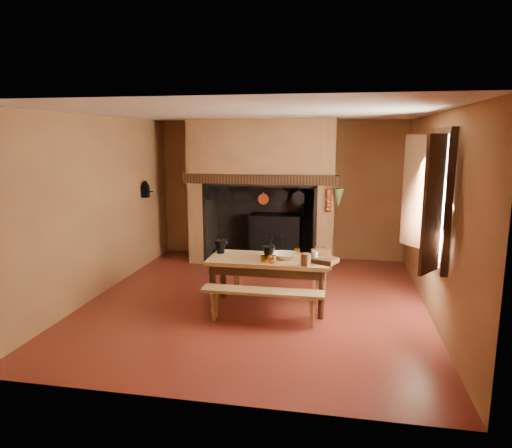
{
  "coord_description": "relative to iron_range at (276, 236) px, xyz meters",
  "views": [
    {
      "loc": [
        1.2,
        -6.51,
        2.46
      ],
      "look_at": [
        -0.06,
        0.3,
        1.14
      ],
      "focal_mm": 32.0,
      "sensor_mm": 36.0,
      "label": 1
    }
  ],
  "objects": [
    {
      "name": "bench_front",
      "position": [
        0.27,
        -3.24,
        -0.14
      ],
      "size": [
        1.64,
        0.29,
        0.46
      ],
      "color": "tan",
      "rests_on": "floor"
    },
    {
      "name": "coffee_grinder",
      "position": [
        0.27,
        -2.58,
        0.34
      ],
      "size": [
        0.18,
        0.14,
        0.21
      ],
      "rotation": [
        0.0,
        0.0,
        -0.07
      ],
      "color": "#3D2313",
      "rests_on": "work_table"
    },
    {
      "name": "wicker_basket",
      "position": [
        1.0,
        -2.57,
        0.34
      ],
      "size": [
        0.28,
        0.24,
        0.23
      ],
      "rotation": [
        0.0,
        0.0,
        0.35
      ],
      "color": "#4C2C16",
      "rests_on": "work_table"
    },
    {
      "name": "floor",
      "position": [
        0.04,
        -2.45,
        -0.48
      ],
      "size": [
        5.5,
        5.5,
        0.0
      ],
      "primitive_type": "plane",
      "color": "maroon",
      "rests_on": "ground"
    },
    {
      "name": "hearth_pans",
      "position": [
        -1.01,
        -0.23,
        -0.39
      ],
      "size": [
        0.51,
        0.62,
        0.2
      ],
      "color": "#B47729",
      "rests_on": "floor"
    },
    {
      "name": "stoneware_crock",
      "position": [
        0.82,
        -2.97,
        0.35
      ],
      "size": [
        0.15,
        0.15,
        0.17
      ],
      "primitive_type": "cylinder",
      "rotation": [
        0.0,
        0.0,
        -0.11
      ],
      "color": "#4E301D",
      "rests_on": "work_table"
    },
    {
      "name": "hanging_pans",
      "position": [
        -0.3,
        -0.64,
        0.88
      ],
      "size": [
        1.92,
        0.29,
        0.27
      ],
      "color": "black",
      "rests_on": "chimney_breast"
    },
    {
      "name": "wall_coffee_mill",
      "position": [
        -2.38,
        -0.9,
        1.03
      ],
      "size": [
        0.23,
        0.16,
        0.31
      ],
      "color": "black",
      "rests_on": "wall_left"
    },
    {
      "name": "glass_jar",
      "position": [
        0.93,
        -2.76,
        0.34
      ],
      "size": [
        0.1,
        0.1,
        0.15
      ],
      "primitive_type": "cylinder",
      "rotation": [
        0.0,
        0.0,
        -0.17
      ],
      "color": "beige",
      "rests_on": "work_table"
    },
    {
      "name": "window",
      "position": [
        2.39,
        -2.85,
        1.22
      ],
      "size": [
        0.39,
        1.75,
        1.76
      ],
      "color": "white",
      "rests_on": "wall_right"
    },
    {
      "name": "work_table",
      "position": [
        0.27,
        -2.67,
        0.15
      ],
      "size": [
        1.73,
        0.77,
        0.75
      ],
      "color": "tan",
      "rests_on": "floor"
    },
    {
      "name": "wall_left",
      "position": [
        -2.46,
        -2.45,
        0.92
      ],
      "size": [
        0.02,
        5.5,
        2.8
      ],
      "primitive_type": "cube",
      "color": "olive",
      "rests_on": "floor"
    },
    {
      "name": "brass_mug_a",
      "position": [
        0.22,
        -2.89,
        0.31
      ],
      "size": [
        0.1,
        0.1,
        0.09
      ],
      "primitive_type": "cylinder",
      "rotation": [
        0.0,
        0.0,
        -0.33
      ],
      "color": "#B47729",
      "rests_on": "work_table"
    },
    {
      "name": "brass_cup",
      "position": [
        0.35,
        -2.95,
        0.32
      ],
      "size": [
        0.18,
        0.18,
        0.11
      ],
      "primitive_type": "imported",
      "rotation": [
        0.0,
        0.0,
        0.4
      ],
      "color": "#B47729",
      "rests_on": "work_table"
    },
    {
      "name": "brass_mug_b",
      "position": [
        0.64,
        -2.37,
        0.31
      ],
      "size": [
        0.11,
        0.11,
        0.1
      ],
      "primitive_type": "cylinder",
      "rotation": [
        0.0,
        0.0,
        -0.34
      ],
      "color": "#B47729",
      "rests_on": "work_table"
    },
    {
      "name": "mortar_small",
      "position": [
        0.27,
        -2.73,
        0.37
      ],
      "size": [
        0.19,
        0.19,
        0.33
      ],
      "rotation": [
        0.0,
        0.0,
        0.13
      ],
      "color": "black",
      "rests_on": "work_table"
    },
    {
      "name": "bench_back",
      "position": [
        0.27,
        -2.06,
        -0.16
      ],
      "size": [
        1.53,
        0.27,
        0.43
      ],
      "color": "tan",
      "rests_on": "floor"
    },
    {
      "name": "iron_range",
      "position": [
        0.0,
        0.0,
        0.0
      ],
      "size": [
        1.12,
        0.55,
        1.6
      ],
      "color": "black",
      "rests_on": "floor"
    },
    {
      "name": "wall_right",
      "position": [
        2.54,
        -2.45,
        0.92
      ],
      "size": [
        0.02,
        5.5,
        2.8
      ],
      "primitive_type": "cube",
      "color": "olive",
      "rests_on": "floor"
    },
    {
      "name": "wall_front",
      "position": [
        0.04,
        -5.2,
        0.92
      ],
      "size": [
        5.0,
        0.02,
        2.8
      ],
      "primitive_type": "cube",
      "color": "olive",
      "rests_on": "floor"
    },
    {
      "name": "chimney_breast",
      "position": [
        -0.26,
        -0.14,
        1.33
      ],
      "size": [
        2.95,
        0.96,
        2.8
      ],
      "color": "olive",
      "rests_on": "floor"
    },
    {
      "name": "herb_bunch",
      "position": [
        1.22,
        -0.66,
        0.9
      ],
      "size": [
        0.2,
        0.2,
        0.35
      ],
      "primitive_type": "cone",
      "rotation": [
        3.14,
        0.0,
        0.0
      ],
      "color": "#505D2C",
      "rests_on": "chimney_breast"
    },
    {
      "name": "wooden_tray",
      "position": [
        1.04,
        -2.76,
        0.3
      ],
      "size": [
        0.46,
        0.41,
        0.07
      ],
      "primitive_type": "cube",
      "rotation": [
        0.0,
        0.0,
        -0.42
      ],
      "color": "#3D2313",
      "rests_on": "work_table"
    },
    {
      "name": "ceiling",
      "position": [
        0.04,
        -2.45,
        2.32
      ],
      "size": [
        5.5,
        5.5,
        0.0
      ],
      "primitive_type": "plane",
      "rotation": [
        3.14,
        0.0,
        0.0
      ],
      "color": "silver",
      "rests_on": "back_wall"
    },
    {
      "name": "mixing_bowl",
      "position": [
        0.49,
        -2.68,
        0.31
      ],
      "size": [
        0.35,
        0.35,
        0.09
      ],
      "primitive_type": "imported",
      "rotation": [
        0.0,
        0.0,
        -0.01
      ],
      "color": "#BBB890",
      "rests_on": "work_table"
    },
    {
      "name": "onion_string",
      "position": [
        1.04,
        -0.66,
        0.85
      ],
      "size": [
        0.12,
        0.1,
        0.46
      ],
      "primitive_type": null,
      "color": "#AC481F",
      "rests_on": "chimney_breast"
    },
    {
      "name": "back_wall",
      "position": [
        0.04,
        0.3,
        0.92
      ],
      "size": [
        5.0,
        0.02,
        2.8
      ],
      "primitive_type": "cube",
      "color": "olive",
      "rests_on": "floor"
    },
    {
      "name": "mortar_large",
      "position": [
        -0.49,
        -2.51,
        0.38
      ],
      "size": [
        0.2,
        0.2,
        0.34
      ],
      "rotation": [
        0.0,
        0.0,
        -0.11
      ],
      "color": "black",
      "rests_on": "work_table"
    }
  ]
}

